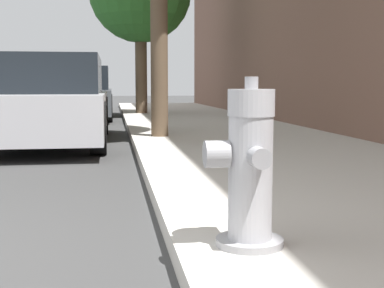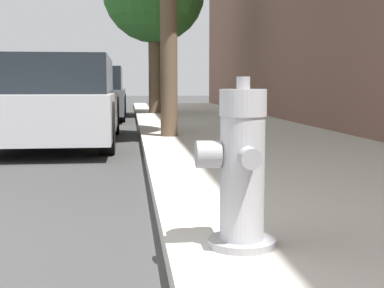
# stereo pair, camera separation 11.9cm
# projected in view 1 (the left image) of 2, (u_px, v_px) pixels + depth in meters

# --- Properties ---
(fire_hydrant) EXTENTS (0.38, 0.40, 0.80)m
(fire_hydrant) POSITION_uv_depth(u_px,v_px,m) (249.00, 170.00, 2.49)
(fire_hydrant) COLOR #97979C
(fire_hydrant) RESTS_ON sidewalk_slab
(parked_car_near) EXTENTS (1.77, 4.39, 1.27)m
(parked_car_near) POSITION_uv_depth(u_px,v_px,m) (46.00, 102.00, 7.80)
(parked_car_near) COLOR #B7B7BC
(parked_car_near) RESTS_ON ground_plane
(parked_car_mid) EXTENTS (1.74, 4.60, 1.31)m
(parked_car_mid) POSITION_uv_depth(u_px,v_px,m) (78.00, 94.00, 13.62)
(parked_car_mid) COLOR #4C5156
(parked_car_mid) RESTS_ON ground_plane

